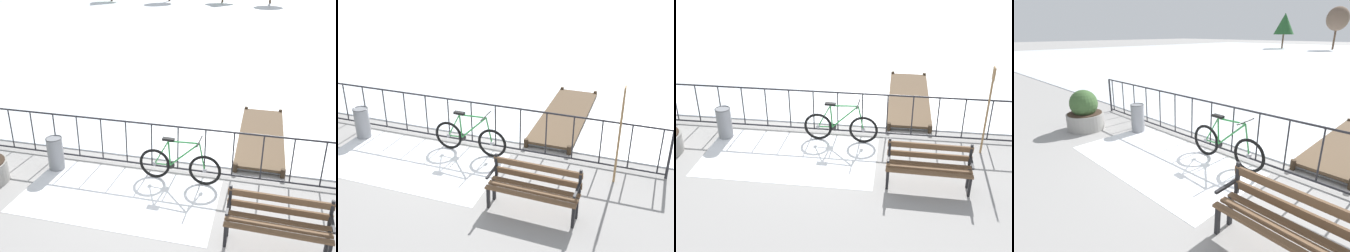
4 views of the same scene
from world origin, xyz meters
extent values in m
plane|color=gray|center=(0.00, 0.00, 0.00)|extent=(160.00, 160.00, 0.00)
cube|color=silver|center=(0.00, 28.40, 0.01)|extent=(80.00, 56.00, 0.03)
cube|color=white|center=(-0.60, -1.20, 0.00)|extent=(3.76, 2.05, 0.01)
cylinder|color=#232328|center=(0.00, 0.00, 1.05)|extent=(9.00, 0.04, 0.04)
cylinder|color=#232328|center=(0.00, 0.00, 0.08)|extent=(9.00, 0.04, 0.04)
cylinder|color=#232328|center=(-3.74, 0.00, 0.57)|extent=(0.03, 0.03, 0.97)
cylinder|color=#232328|center=(-3.17, 0.00, 0.57)|extent=(0.03, 0.03, 0.97)
cylinder|color=#232328|center=(-2.59, 0.00, 0.57)|extent=(0.03, 0.03, 0.97)
cylinder|color=#232328|center=(-2.02, 0.00, 0.57)|extent=(0.03, 0.03, 0.97)
cylinder|color=#232328|center=(-1.44, 0.00, 0.57)|extent=(0.03, 0.03, 0.97)
cylinder|color=#232328|center=(-0.86, 0.00, 0.57)|extent=(0.03, 0.03, 0.97)
cylinder|color=#232328|center=(-0.29, 0.00, 0.57)|extent=(0.03, 0.03, 0.97)
cylinder|color=#232328|center=(0.29, 0.00, 0.57)|extent=(0.03, 0.03, 0.97)
cylinder|color=#232328|center=(0.86, 0.00, 0.57)|extent=(0.03, 0.03, 0.97)
cylinder|color=#232328|center=(1.44, 0.00, 0.57)|extent=(0.03, 0.03, 0.97)
cylinder|color=#232328|center=(2.02, 0.00, 0.57)|extent=(0.03, 0.03, 0.97)
cylinder|color=#232328|center=(2.59, 0.00, 0.57)|extent=(0.03, 0.03, 0.97)
cylinder|color=#232328|center=(3.17, 0.00, 0.57)|extent=(0.03, 0.03, 0.97)
torus|color=black|center=(-0.12, -0.36, 0.33)|extent=(0.66, 0.08, 0.66)
cylinder|color=gray|center=(-0.12, -0.36, 0.33)|extent=(0.08, 0.06, 0.08)
torus|color=black|center=(0.93, -0.38, 0.33)|extent=(0.66, 0.08, 0.66)
cylinder|color=gray|center=(0.93, -0.38, 0.33)|extent=(0.08, 0.06, 0.08)
cylinder|color=#2D843D|center=(0.20, -0.36, 0.62)|extent=(0.08, 0.04, 0.53)
cylinder|color=#2D843D|center=(0.51, -0.37, 0.63)|extent=(0.61, 0.05, 0.59)
cylinder|color=#2D843D|center=(0.49, -0.37, 0.90)|extent=(0.63, 0.05, 0.07)
cylinder|color=#2D843D|center=(0.05, -0.36, 0.34)|extent=(0.34, 0.04, 0.05)
cylinder|color=#2D843D|center=(0.03, -0.36, 0.61)|extent=(0.32, 0.04, 0.56)
cylinder|color=#2D843D|center=(0.87, -0.38, 0.62)|extent=(0.16, 0.04, 0.59)
cube|color=black|center=(0.17, -0.36, 0.92)|extent=(0.24, 0.11, 0.05)
cylinder|color=black|center=(0.80, -0.38, 0.96)|extent=(0.04, 0.52, 0.03)
cylinder|color=black|center=(0.22, -0.36, 0.35)|extent=(0.18, 0.02, 0.18)
cube|color=brown|center=(2.31, -1.83, 0.44)|extent=(1.60, 0.14, 0.04)
cube|color=brown|center=(2.30, -1.98, 0.44)|extent=(1.60, 0.14, 0.04)
cube|color=brown|center=(2.30, -2.13, 0.44)|extent=(1.60, 0.14, 0.04)
cube|color=brown|center=(2.31, -1.73, 0.58)|extent=(1.60, 0.09, 0.12)
cube|color=brown|center=(2.31, -1.73, 0.78)|extent=(1.60, 0.09, 0.12)
cube|color=black|center=(3.07, -1.87, 0.22)|extent=(0.05, 0.06, 0.44)
cube|color=black|center=(3.07, -1.75, 0.67)|extent=(0.05, 0.05, 0.45)
cube|color=black|center=(3.06, -2.00, 0.64)|extent=(0.05, 0.40, 0.04)
cube|color=black|center=(1.54, -2.09, 0.22)|extent=(0.05, 0.06, 0.44)
cube|color=black|center=(1.55, -1.83, 0.22)|extent=(0.05, 0.06, 0.44)
cube|color=black|center=(1.55, -1.71, 0.67)|extent=(0.05, 0.05, 0.45)
cube|color=black|center=(1.54, -1.96, 0.64)|extent=(0.05, 0.40, 0.04)
cylinder|color=gray|center=(-2.30, -0.52, 0.36)|extent=(0.34, 0.34, 0.72)
torus|color=#494A4E|center=(-2.30, -0.52, 0.72)|extent=(0.35, 0.35, 0.02)
cube|color=brown|center=(1.98, 2.11, 0.12)|extent=(1.10, 3.61, 0.06)
cylinder|color=#3C2E20|center=(1.49, 0.30, 0.10)|extent=(0.10, 0.10, 0.20)
cylinder|color=#3C2E20|center=(2.48, 0.30, 0.10)|extent=(0.10, 0.10, 0.20)
cylinder|color=#3C2E20|center=(1.49, 3.91, 0.10)|extent=(0.10, 0.10, 0.20)
cylinder|color=#3C2E20|center=(2.48, 3.91, 0.10)|extent=(0.10, 0.10, 0.20)
camera|label=1|loc=(1.86, -6.88, 4.09)|focal=40.05mm
camera|label=2|loc=(3.91, -7.69, 4.49)|focal=44.39mm
camera|label=3|loc=(1.58, -8.64, 4.73)|focal=44.21mm
camera|label=4|loc=(3.24, -4.43, 2.48)|focal=28.82mm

